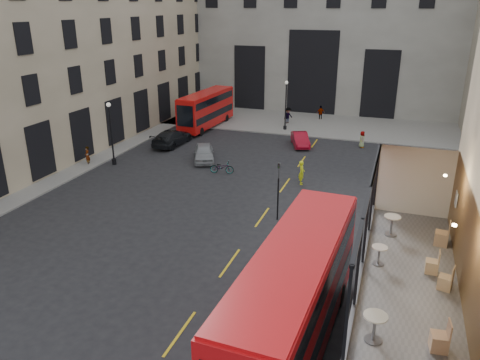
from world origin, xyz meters
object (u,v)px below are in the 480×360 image
(pedestrian_a, at_px, (214,117))
(pedestrian_d, at_px, (362,139))
(bus_far, at_px, (206,108))
(street_lamp_b, at_px, (286,109))
(car_b, at_px, (300,139))
(cafe_table_near, at_px, (375,324))
(cafe_chair_a, at_px, (440,341))
(bicycle, at_px, (222,167))
(cyclist, at_px, (302,173))
(car_c, at_px, (172,138))
(car_a, at_px, (204,153))
(cafe_chair_c, at_px, (432,266))
(bus_near, at_px, (294,295))
(cafe_table_mid, at_px, (379,253))
(pedestrian_b, at_px, (288,116))
(cafe_chair_d, at_px, (442,238))
(traffic_light_far, at_px, (185,114))
(pedestrian_c, at_px, (321,113))
(cafe_table_far, at_px, (392,223))
(traffic_light_near, at_px, (278,184))
(street_lamp_a, at_px, (112,137))
(pedestrian_e, at_px, (87,156))
(cafe_chair_b, at_px, (446,282))

(pedestrian_a, xyz_separation_m, pedestrian_d, (16.93, -4.31, 0.01))
(bus_far, height_order, pedestrian_d, bus_far)
(street_lamp_b, xyz_separation_m, car_b, (2.83, -5.31, -1.75))
(cafe_table_near, height_order, cafe_chair_a, cafe_chair_a)
(bus_far, height_order, bicycle, bus_far)
(bicycle, relative_size, cyclist, 1.05)
(car_c, height_order, cafe_chair_a, cafe_chair_a)
(car_a, height_order, cafe_chair_c, cafe_chair_c)
(bus_near, relative_size, pedestrian_a, 7.48)
(cafe_chair_a, bearing_deg, pedestrian_a, 119.73)
(car_b, xyz_separation_m, cafe_table_mid, (8.67, -28.34, 4.39))
(pedestrian_b, distance_m, cafe_chair_d, 37.17)
(traffic_light_far, relative_size, pedestrian_d, 2.41)
(street_lamp_b, relative_size, cafe_table_mid, 8.04)
(car_a, distance_m, cafe_chair_d, 26.28)
(traffic_light_far, distance_m, bus_far, 4.46)
(pedestrian_c, bearing_deg, cafe_chair_a, 72.59)
(street_lamp_b, height_order, cafe_chair_d, cafe_chair_d)
(bus_far, height_order, cyclist, bus_far)
(cafe_table_far, bearing_deg, traffic_light_near, 126.28)
(bus_far, bearing_deg, car_b, -18.22)
(traffic_light_near, height_order, car_c, traffic_light_near)
(cafe_table_far, xyz_separation_m, cafe_chair_d, (1.78, -0.22, -0.23))
(traffic_light_near, xyz_separation_m, bus_far, (-13.52, 20.42, -0.24))
(street_lamp_a, relative_size, cafe_table_far, 6.84)
(car_a, height_order, cafe_chair_d, cafe_chair_d)
(cafe_table_mid, xyz_separation_m, cafe_chair_a, (1.74, -3.83, -0.18))
(car_c, bearing_deg, bus_near, 128.55)
(traffic_light_near, height_order, bus_far, bus_far)
(car_c, distance_m, pedestrian_d, 18.24)
(bus_near, distance_m, pedestrian_d, 29.67)
(cyclist, bearing_deg, pedestrian_e, 80.38)
(pedestrian_d, bearing_deg, cafe_table_near, 176.49)
(pedestrian_c, distance_m, pedestrian_e, 27.80)
(pedestrian_e, distance_m, cafe_chair_c, 31.34)
(traffic_light_far, distance_m, pedestrian_a, 6.68)
(cafe_chair_a, distance_m, cafe_chair_b, 3.01)
(pedestrian_c, distance_m, cafe_chair_d, 39.21)
(street_lamp_a, relative_size, cafe_chair_d, 5.62)
(bus_far, relative_size, pedestrian_e, 6.01)
(car_b, height_order, cafe_chair_b, cafe_chair_b)
(traffic_light_far, xyz_separation_m, pedestrian_e, (-4.00, -10.87, -1.60))
(cafe_chair_a, bearing_deg, car_a, 124.83)
(pedestrian_c, xyz_separation_m, cafe_chair_a, (10.44, -43.49, 4.02))
(traffic_light_near, relative_size, street_lamp_b, 0.71)
(bus_near, distance_m, car_c, 30.11)
(pedestrian_c, distance_m, cafe_chair_a, 44.90)
(cyclist, bearing_deg, cafe_table_mid, -175.26)
(cafe_chair_a, bearing_deg, cafe_table_mid, 114.42)
(traffic_light_far, relative_size, pedestrian_e, 2.32)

